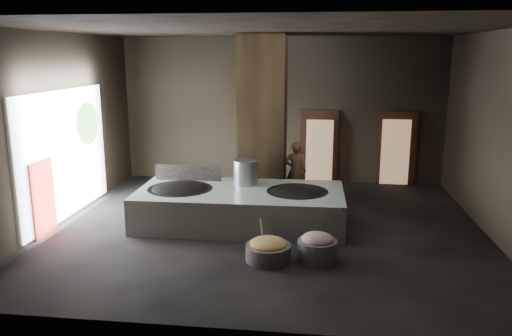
# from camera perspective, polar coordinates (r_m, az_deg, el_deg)

# --- Properties ---
(floor) EXTENTS (10.00, 9.00, 0.10)m
(floor) POSITION_cam_1_polar(r_m,az_deg,el_deg) (11.85, 1.19, -7.00)
(floor) COLOR black
(floor) RESTS_ON ground
(ceiling) EXTENTS (10.00, 9.00, 0.10)m
(ceiling) POSITION_cam_1_polar(r_m,az_deg,el_deg) (11.15, 1.30, 15.81)
(ceiling) COLOR black
(ceiling) RESTS_ON back_wall
(back_wall) EXTENTS (10.00, 0.10, 4.50)m
(back_wall) POSITION_cam_1_polar(r_m,az_deg,el_deg) (15.77, 2.93, 6.59)
(back_wall) COLOR black
(back_wall) RESTS_ON ground
(front_wall) EXTENTS (10.00, 0.10, 4.50)m
(front_wall) POSITION_cam_1_polar(r_m,az_deg,el_deg) (6.85, -2.61, -1.78)
(front_wall) COLOR black
(front_wall) RESTS_ON ground
(left_wall) EXTENTS (0.10, 9.00, 4.50)m
(left_wall) POSITION_cam_1_polar(r_m,az_deg,el_deg) (12.80, -21.93, 4.19)
(left_wall) COLOR black
(left_wall) RESTS_ON ground
(right_wall) EXTENTS (0.10, 9.00, 4.50)m
(right_wall) POSITION_cam_1_polar(r_m,az_deg,el_deg) (11.89, 26.29, 3.18)
(right_wall) COLOR black
(right_wall) RESTS_ON ground
(pillar) EXTENTS (1.20, 1.20, 4.50)m
(pillar) POSITION_cam_1_polar(r_m,az_deg,el_deg) (13.18, 0.78, 5.35)
(pillar) COLOR black
(pillar) RESTS_ON ground
(hearth_platform) EXTENTS (4.87, 2.36, 0.84)m
(hearth_platform) POSITION_cam_1_polar(r_m,az_deg,el_deg) (11.94, -1.80, -4.46)
(hearth_platform) COLOR silver
(hearth_platform) RESTS_ON ground
(platform_cap) EXTENTS (4.75, 2.28, 0.03)m
(platform_cap) POSITION_cam_1_polar(r_m,az_deg,el_deg) (11.83, -1.81, -2.64)
(platform_cap) COLOR black
(platform_cap) RESTS_ON hearth_platform
(wok_left) EXTENTS (1.53, 1.53, 0.42)m
(wok_left) POSITION_cam_1_polar(r_m,az_deg,el_deg) (12.10, -8.66, -2.75)
(wok_left) COLOR black
(wok_left) RESTS_ON hearth_platform
(wok_left_rim) EXTENTS (1.56, 1.56, 0.05)m
(wok_left_rim) POSITION_cam_1_polar(r_m,az_deg,el_deg) (12.08, -8.67, -2.43)
(wok_left_rim) COLOR black
(wok_left_rim) RESTS_ON hearth_platform
(wok_right) EXTENTS (1.42, 1.42, 0.40)m
(wok_right) POSITION_cam_1_polar(r_m,az_deg,el_deg) (11.77, 4.74, -3.09)
(wok_right) COLOR black
(wok_right) RESTS_ON hearth_platform
(wok_right_rim) EXTENTS (1.46, 1.46, 0.05)m
(wok_right_rim) POSITION_cam_1_polar(r_m,az_deg,el_deg) (11.75, 4.75, -2.76)
(wok_right_rim) COLOR black
(wok_right_rim) RESTS_ON hearth_platform
(stock_pot) EXTENTS (0.59, 0.59, 0.63)m
(stock_pot) POSITION_cam_1_polar(r_m,az_deg,el_deg) (12.27, -1.20, -0.55)
(stock_pot) COLOR #9DA0A5
(stock_pot) RESTS_ON hearth_platform
(splash_guard) EXTENTS (1.69, 0.08, 0.42)m
(splash_guard) POSITION_cam_1_polar(r_m,az_deg,el_deg) (12.78, -7.75, -0.58)
(splash_guard) COLOR black
(splash_guard) RESTS_ON hearth_platform
(cook) EXTENTS (0.61, 0.40, 1.64)m
(cook) POSITION_cam_1_polar(r_m,az_deg,el_deg) (13.81, 4.56, -0.37)
(cook) COLOR #9E7250
(cook) RESTS_ON ground
(veg_basin) EXTENTS (1.16, 1.16, 0.33)m
(veg_basin) POSITION_cam_1_polar(r_m,az_deg,el_deg) (9.97, 1.42, -9.63)
(veg_basin) COLOR slate
(veg_basin) RESTS_ON ground
(veg_fill) EXTENTS (0.73, 0.73, 0.23)m
(veg_fill) POSITION_cam_1_polar(r_m,az_deg,el_deg) (9.90, 1.42, -8.64)
(veg_fill) COLOR #9DAC53
(veg_fill) RESTS_ON veg_basin
(ladle) EXTENTS (0.05, 0.36, 0.64)m
(ladle) POSITION_cam_1_polar(r_m,az_deg,el_deg) (9.98, 0.65, -7.22)
(ladle) COLOR #9DA0A5
(ladle) RESTS_ON veg_basin
(meat_basin) EXTENTS (0.98, 0.98, 0.42)m
(meat_basin) POSITION_cam_1_polar(r_m,az_deg,el_deg) (10.01, 7.01, -9.33)
(meat_basin) COLOR slate
(meat_basin) RESTS_ON ground
(meat_fill) EXTENTS (0.64, 0.64, 0.24)m
(meat_fill) POSITION_cam_1_polar(r_m,az_deg,el_deg) (9.93, 7.05, -8.06)
(meat_fill) COLOR #AE7268
(meat_fill) RESTS_ON meat_basin
(doorway_near) EXTENTS (1.18, 0.08, 2.38)m
(doorway_near) POSITION_cam_1_polar(r_m,az_deg,el_deg) (15.80, 7.20, 2.29)
(doorway_near) COLOR black
(doorway_near) RESTS_ON ground
(doorway_near_glow) EXTENTS (0.82, 0.04, 1.94)m
(doorway_near_glow) POSITION_cam_1_polar(r_m,az_deg,el_deg) (15.55, 7.25, 1.93)
(doorway_near_glow) COLOR #8C6647
(doorway_near_glow) RESTS_ON ground
(doorway_far) EXTENTS (1.18, 0.08, 2.38)m
(doorway_far) POSITION_cam_1_polar(r_m,az_deg,el_deg) (15.99, 15.83, 2.03)
(doorway_far) COLOR black
(doorway_far) RESTS_ON ground
(doorway_far_glow) EXTENTS (0.85, 0.04, 2.01)m
(doorway_far_glow) POSITION_cam_1_polar(r_m,az_deg,el_deg) (15.82, 15.63, 1.75)
(doorway_far_glow) COLOR #8C6647
(doorway_far_glow) RESTS_ON ground
(left_opening) EXTENTS (0.04, 4.20, 3.10)m
(left_opening) POSITION_cam_1_polar(r_m,az_deg,el_deg) (13.03, -20.89, 1.51)
(left_opening) COLOR white
(left_opening) RESTS_ON ground
(pavilion_sliver) EXTENTS (0.05, 0.90, 1.70)m
(pavilion_sliver) POSITION_cam_1_polar(r_m,az_deg,el_deg) (12.06, -23.15, -3.22)
(pavilion_sliver) COLOR maroon
(pavilion_sliver) RESTS_ON ground
(tree_silhouette) EXTENTS (0.28, 1.10, 1.10)m
(tree_silhouette) POSITION_cam_1_polar(r_m,az_deg,el_deg) (13.86, -18.62, 4.84)
(tree_silhouette) COLOR #194714
(tree_silhouette) RESTS_ON left_opening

